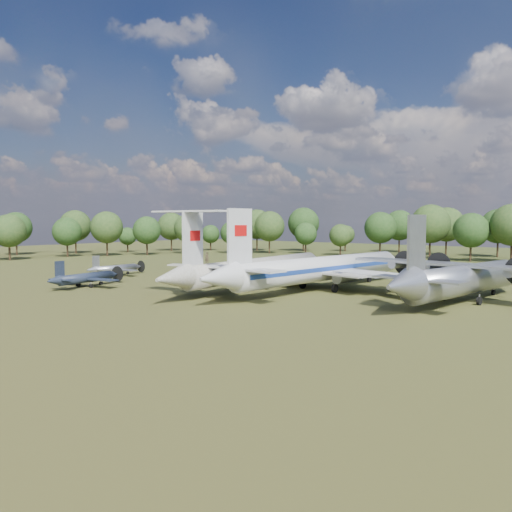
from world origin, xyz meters
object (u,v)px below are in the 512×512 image
Objects in this scene: an12_transport at (465,283)px; person_on_il62 at (207,258)px; il62_airliner at (259,272)px; small_prop_northwest at (116,270)px; tu104_jet at (323,273)px; small_prop_west at (86,280)px.

an12_transport is 22.83× the size of person_on_il62.
il62_airliner is 31.06m from small_prop_northwest.
an12_transport is at bearing 7.54° from small_prop_northwest.
il62_airliner is 12.88m from person_on_il62.
person_on_il62 is (-8.31, -15.84, 2.80)m from tu104_jet.
small_prop_northwest is at bearing -42.93° from person_on_il62.
tu104_jet is 18.11m from person_on_il62.
small_prop_west is 1.12× the size of small_prop_northwest.
small_prop_northwest is (-40.19, -7.10, -1.48)m from tu104_jet.
person_on_il62 is at bearing 2.05° from small_prop_west.
an12_transport is at bearing 14.29° from small_prop_west.
an12_transport is at bearing -176.26° from person_on_il62.
tu104_jet is 31.49× the size of person_on_il62.
small_prop_west is (-49.58, -21.19, -1.26)m from an12_transport.
small_prop_west is 22.40m from person_on_il62.
person_on_il62 is (31.87, -8.74, 4.28)m from small_prop_northwest.
tu104_jet is 3.31× the size of small_prop_west.
small_prop_west is at bearing -145.84° from il62_airliner.
small_prop_west is at bearing -147.57° from an12_transport.
person_on_il62 is at bearing -139.38° from an12_transport.
small_prop_northwest is at bearing -177.93° from il62_airliner.
il62_airliner is 3.43× the size of small_prop_northwest.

